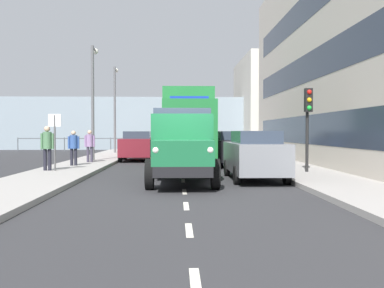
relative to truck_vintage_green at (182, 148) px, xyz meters
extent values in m
plane|color=#2D2D30|center=(-0.05, -6.94, -1.18)|extent=(80.00, 80.00, 0.00)
cube|color=#9E9993|center=(-4.83, -6.94, -1.10)|extent=(2.65, 36.76, 0.15)
cube|color=#9E9993|center=(4.74, -6.94, -1.10)|extent=(2.65, 36.76, 0.15)
cube|color=silver|center=(-0.05, 9.44, -1.17)|extent=(0.12, 1.10, 0.01)
cube|color=silver|center=(-0.05, 6.74, -1.17)|extent=(0.12, 1.10, 0.01)
cube|color=silver|center=(-0.05, 4.24, -1.17)|extent=(0.12, 1.10, 0.01)
cube|color=silver|center=(-0.05, 1.81, -1.17)|extent=(0.12, 1.10, 0.01)
cube|color=silver|center=(-0.05, -1.01, -1.17)|extent=(0.12, 1.10, 0.01)
cube|color=silver|center=(-0.05, -3.42, -1.17)|extent=(0.12, 1.10, 0.01)
cube|color=silver|center=(-0.05, -6.11, -1.17)|extent=(0.12, 1.10, 0.01)
cube|color=silver|center=(-0.05, -8.98, -1.17)|extent=(0.12, 1.10, 0.01)
cube|color=silver|center=(-0.05, -11.54, -1.17)|extent=(0.12, 1.10, 0.01)
cube|color=silver|center=(-0.05, -14.11, -1.17)|extent=(0.12, 1.10, 0.01)
cube|color=silver|center=(-0.05, -17.05, -1.17)|extent=(0.12, 1.10, 0.01)
cube|color=silver|center=(-0.05, -19.72, -1.17)|extent=(0.12, 1.10, 0.01)
cube|color=silver|center=(-0.05, -22.19, -1.17)|extent=(0.12, 1.10, 0.01)
cube|color=beige|center=(-9.99, -8.03, 4.43)|extent=(7.66, 23.99, 11.21)
cube|color=#2D3847|center=(-6.19, -8.03, 0.62)|extent=(0.08, 20.39, 1.40)
cube|color=#2D3847|center=(-6.19, -8.03, 3.62)|extent=(0.08, 20.39, 1.40)
cube|color=#2D3847|center=(-6.19, -8.03, 6.62)|extent=(0.08, 20.39, 1.40)
cube|color=beige|center=(-9.99, -29.63, 3.23)|extent=(7.66, 11.67, 8.82)
cube|color=#84939E|center=(-0.05, -28.32, 1.32)|extent=(80.00, 0.80, 5.00)
cylinder|color=#4C5156|center=(-14.05, -24.72, -0.58)|extent=(0.08, 0.08, 1.20)
cylinder|color=#4C5156|center=(-12.05, -24.72, -0.58)|extent=(0.08, 0.08, 1.20)
cylinder|color=#4C5156|center=(-10.05, -24.72, -0.58)|extent=(0.08, 0.08, 1.20)
cylinder|color=#4C5156|center=(-8.05, -24.72, -0.58)|extent=(0.08, 0.08, 1.20)
cylinder|color=#4C5156|center=(-6.05, -24.72, -0.58)|extent=(0.08, 0.08, 1.20)
cylinder|color=#4C5156|center=(-4.05, -24.72, -0.58)|extent=(0.08, 0.08, 1.20)
cylinder|color=#4C5156|center=(-2.05, -24.72, -0.58)|extent=(0.08, 0.08, 1.20)
cylinder|color=#4C5156|center=(-0.05, -24.72, -0.58)|extent=(0.08, 0.08, 1.20)
cylinder|color=#4C5156|center=(1.95, -24.72, -0.58)|extent=(0.08, 0.08, 1.20)
cylinder|color=#4C5156|center=(3.95, -24.72, -0.58)|extent=(0.08, 0.08, 1.20)
cylinder|color=#4C5156|center=(5.95, -24.72, -0.58)|extent=(0.08, 0.08, 1.20)
cylinder|color=#4C5156|center=(7.95, -24.72, -0.58)|extent=(0.08, 0.08, 1.20)
cylinder|color=#4C5156|center=(9.95, -24.72, -0.58)|extent=(0.08, 0.08, 1.20)
cylinder|color=#4C5156|center=(11.95, -24.72, -0.58)|extent=(0.08, 0.08, 1.20)
cylinder|color=#4C5156|center=(13.95, -24.72, -0.58)|extent=(0.08, 0.08, 1.20)
cube|color=#4C5156|center=(-0.05, -24.72, -0.06)|extent=(28.00, 0.08, 0.08)
cube|color=black|center=(0.00, -0.38, -0.58)|extent=(1.64, 5.60, 0.30)
cube|color=#196038|center=(0.00, 1.47, -0.08)|extent=(1.72, 1.90, 0.70)
cube|color=silver|center=(0.00, 2.36, -0.11)|extent=(1.16, 0.08, 0.56)
sphere|color=white|center=(-0.73, 2.36, 0.02)|extent=(0.20, 0.20, 0.20)
sphere|color=white|center=(0.73, 2.36, 0.02)|extent=(0.20, 0.20, 0.20)
cube|color=#196038|center=(0.00, -0.04, 0.50)|extent=(1.93, 1.34, 1.15)
cube|color=#2D3847|center=(0.00, -0.04, 0.97)|extent=(1.78, 1.23, 0.56)
cube|color=#2D2319|center=(0.00, -1.72, -0.35)|extent=(2.10, 2.80, 0.16)
cube|color=black|center=(-1.01, -1.72, -0.03)|extent=(0.08, 2.80, 0.56)
cube|color=black|center=(1.01, -1.72, -0.03)|extent=(0.08, 2.80, 0.56)
cylinder|color=black|center=(-0.97, 1.30, -0.73)|extent=(0.24, 0.90, 0.90)
cylinder|color=black|center=(0.97, 1.30, -0.73)|extent=(0.24, 0.90, 0.90)
cylinder|color=black|center=(-0.97, -1.92, -0.73)|extent=(0.24, 0.90, 0.90)
cylinder|color=black|center=(0.97, -1.92, -0.73)|extent=(0.24, 0.90, 0.90)
cube|color=#1E7033|center=(-0.39, -5.85, 0.64)|extent=(2.40, 2.21, 2.60)
cube|color=#2D3847|center=(-0.39, -5.85, 1.21)|extent=(2.20, 2.04, 0.80)
cube|color=#1933B2|center=(-0.39, -5.85, 2.04)|extent=(1.75, 0.20, 0.16)
cube|color=#1E7033|center=(-0.39, -9.84, 1.19)|extent=(2.50, 5.95, 3.00)
cube|color=black|center=(-0.39, -8.91, -0.48)|extent=(2.00, 8.07, 0.36)
cylinder|color=black|center=(-1.54, -5.93, -0.66)|extent=(0.28, 1.04, 1.04)
cylinder|color=black|center=(0.76, -5.93, -0.66)|extent=(0.28, 1.04, 1.04)
cylinder|color=black|center=(-1.54, -9.55, -0.66)|extent=(0.28, 1.04, 1.04)
cylinder|color=black|center=(0.76, -9.55, -0.66)|extent=(0.28, 1.04, 1.04)
cylinder|color=black|center=(-1.54, -11.67, -0.66)|extent=(0.28, 1.04, 1.04)
cylinder|color=black|center=(0.76, -11.67, -0.66)|extent=(0.28, 1.04, 1.04)
cube|color=slate|center=(-2.55, -1.24, -0.38)|extent=(1.70, 4.59, 1.00)
cube|color=#2D3847|center=(-2.55, -1.04, 0.33)|extent=(1.39, 2.52, 0.42)
cylinder|color=black|center=(-1.75, -2.67, -0.88)|extent=(0.18, 0.60, 0.60)
cylinder|color=black|center=(-3.36, -2.67, -0.88)|extent=(0.18, 0.60, 0.60)
cylinder|color=black|center=(-1.75, 0.18, -0.88)|extent=(0.18, 0.60, 0.60)
cylinder|color=black|center=(-3.36, 0.18, -0.88)|extent=(0.18, 0.60, 0.60)
cube|color=black|center=(-2.55, -7.77, -0.38)|extent=(1.66, 4.17, 1.00)
cube|color=#2D3847|center=(-2.55, -7.57, 0.33)|extent=(1.36, 2.29, 0.42)
cylinder|color=black|center=(-1.77, -9.07, -0.88)|extent=(0.18, 0.60, 0.60)
cylinder|color=black|center=(-3.34, -9.07, -0.88)|extent=(0.18, 0.60, 0.60)
cylinder|color=black|center=(-1.77, -6.48, -0.88)|extent=(0.18, 0.60, 0.60)
cylinder|color=black|center=(-3.34, -6.48, -0.88)|extent=(0.18, 0.60, 0.60)
cube|color=navy|center=(-2.55, -13.27, -0.38)|extent=(1.73, 4.42, 1.00)
cube|color=#2D3847|center=(-2.55, -13.07, 0.33)|extent=(1.42, 2.43, 0.42)
cylinder|color=black|center=(-1.73, -14.64, -0.88)|extent=(0.18, 0.60, 0.60)
cylinder|color=black|center=(-3.38, -14.64, -0.88)|extent=(0.18, 0.60, 0.60)
cylinder|color=black|center=(-1.73, -11.90, -0.88)|extent=(0.18, 0.60, 0.60)
cylinder|color=black|center=(-3.38, -11.90, -0.88)|extent=(0.18, 0.60, 0.60)
cube|color=maroon|center=(2.46, -11.72, -0.38)|extent=(1.83, 3.93, 1.00)
cube|color=#2D3847|center=(2.46, -11.92, 0.33)|extent=(1.50, 2.16, 0.42)
cylinder|color=black|center=(1.59, -10.50, -0.88)|extent=(0.18, 0.60, 0.60)
cylinder|color=black|center=(3.33, -10.50, -0.88)|extent=(0.18, 0.60, 0.60)
cylinder|color=black|center=(1.59, -12.93, -0.88)|extent=(0.18, 0.60, 0.60)
cylinder|color=black|center=(3.33, -12.93, -0.88)|extent=(0.18, 0.60, 0.60)
cube|color=#B21E1E|center=(2.46, -16.95, -0.38)|extent=(1.89, 4.63, 1.00)
cube|color=#2D3847|center=(2.46, -17.15, 0.33)|extent=(1.55, 2.55, 0.42)
cylinder|color=black|center=(1.56, -15.52, -0.88)|extent=(0.18, 0.60, 0.60)
cylinder|color=black|center=(3.36, -15.52, -0.88)|extent=(0.18, 0.60, 0.60)
cylinder|color=black|center=(1.56, -18.39, -0.88)|extent=(0.18, 0.60, 0.60)
cylinder|color=black|center=(3.36, -18.39, -0.88)|extent=(0.18, 0.60, 0.60)
cube|color=#B7BABF|center=(2.46, -22.61, -0.38)|extent=(1.88, 4.67, 1.00)
cube|color=#2D3847|center=(2.46, -22.81, 0.33)|extent=(1.54, 2.57, 0.42)
cylinder|color=black|center=(1.57, -21.16, -0.88)|extent=(0.18, 0.60, 0.60)
cylinder|color=black|center=(3.35, -21.16, -0.88)|extent=(0.18, 0.60, 0.60)
cylinder|color=black|center=(1.57, -24.05, -0.88)|extent=(0.18, 0.60, 0.60)
cylinder|color=black|center=(3.35, -24.05, -0.88)|extent=(0.18, 0.60, 0.60)
cylinder|color=black|center=(5.24, -3.59, -0.60)|extent=(0.14, 0.14, 0.86)
cylinder|color=black|center=(5.42, -3.59, -0.60)|extent=(0.14, 0.14, 0.86)
cylinder|color=#47724C|center=(5.33, -3.59, 0.17)|extent=(0.34, 0.34, 0.68)
cylinder|color=#47724C|center=(5.11, -3.59, 0.14)|extent=(0.09, 0.09, 0.63)
cylinder|color=#47724C|center=(5.55, -3.59, 0.14)|extent=(0.09, 0.09, 0.63)
sphere|color=tan|center=(5.33, -3.59, 0.63)|extent=(0.23, 0.23, 0.23)
cylinder|color=black|center=(4.81, -6.23, -0.64)|extent=(0.14, 0.14, 0.77)
cylinder|color=black|center=(4.99, -6.23, -0.64)|extent=(0.14, 0.14, 0.77)
cylinder|color=#2D4C8C|center=(4.90, -6.23, 0.05)|extent=(0.34, 0.34, 0.61)
cylinder|color=#2D4C8C|center=(4.68, -6.23, 0.02)|extent=(0.09, 0.09, 0.56)
cylinder|color=#2D4C8C|center=(5.12, -6.23, 0.02)|extent=(0.09, 0.09, 0.56)
sphere|color=tan|center=(4.90, -6.23, 0.46)|extent=(0.21, 0.21, 0.21)
cylinder|color=#383342|center=(4.50, -8.42, -0.63)|extent=(0.14, 0.14, 0.79)
cylinder|color=#383342|center=(4.68, -8.42, -0.63)|extent=(0.14, 0.14, 0.79)
cylinder|color=gray|center=(4.59, -8.42, 0.07)|extent=(0.34, 0.34, 0.62)
cylinder|color=gray|center=(4.37, -8.42, 0.04)|extent=(0.09, 0.09, 0.57)
cylinder|color=gray|center=(4.81, -8.42, 0.04)|extent=(0.09, 0.09, 0.57)
sphere|color=tan|center=(4.59, -8.42, 0.49)|extent=(0.21, 0.21, 0.21)
cylinder|color=black|center=(-4.85, -2.68, 0.57)|extent=(0.12, 0.12, 3.20)
cube|color=black|center=(-4.85, -2.54, 1.72)|extent=(0.28, 0.24, 0.90)
sphere|color=red|center=(-4.85, -2.42, 2.02)|extent=(0.18, 0.18, 0.18)
sphere|color=orange|center=(-4.85, -2.42, 1.72)|extent=(0.18, 0.18, 0.18)
sphere|color=green|center=(-4.85, -2.42, 1.42)|extent=(0.18, 0.18, 0.18)
cylinder|color=#59595B|center=(4.68, -9.75, 2.05)|extent=(0.16, 0.16, 6.15)
cylinder|color=#59595B|center=(4.68, -10.20, 5.02)|extent=(0.10, 0.90, 0.10)
sphere|color=silver|center=(4.68, -10.65, 4.97)|extent=(0.32, 0.32, 0.32)
cylinder|color=#59595B|center=(4.79, -18.99, 2.16)|extent=(0.16, 0.16, 6.37)
cylinder|color=#59595B|center=(4.79, -19.44, 5.24)|extent=(0.10, 0.90, 0.10)
sphere|color=silver|center=(4.79, -19.89, 5.19)|extent=(0.32, 0.32, 0.32)
cylinder|color=#4C4C4C|center=(5.01, -3.50, 0.07)|extent=(0.07, 0.07, 2.20)
cube|color=silver|center=(5.01, -3.50, 0.97)|extent=(0.50, 0.04, 0.50)
camera|label=1|loc=(0.16, 14.35, 0.51)|focal=41.79mm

